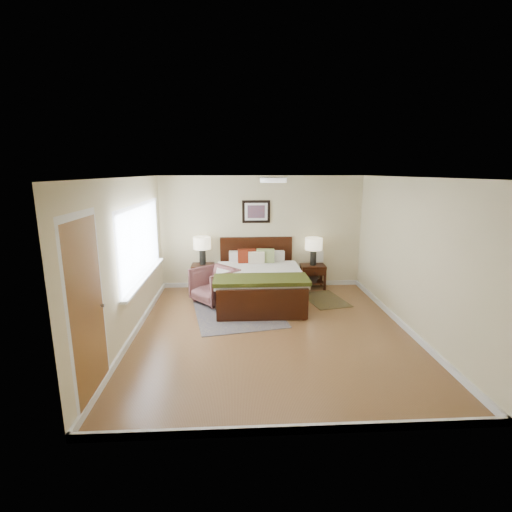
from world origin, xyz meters
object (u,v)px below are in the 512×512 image
lamp_right (314,246)px  bed (259,276)px  nightstand_left (203,270)px  nightstand_right (313,274)px  rug_persian (236,309)px  armchair (215,285)px  lamp_left (202,245)px

lamp_right → bed: bearing=-147.6°
bed → lamp_right: bed is taller
nightstand_left → nightstand_right: bearing=0.2°
lamp_right → rug_persian: (-1.74, -1.27, -0.97)m
nightstand_right → rug_persian: nightstand_right is taller
lamp_right → nightstand_left: bearing=-179.5°
armchair → nightstand_right: bearing=69.0°
bed → nightstand_right: 1.51m
nightstand_left → armchair: armchair is taller
lamp_right → lamp_left: bearing=180.0°
nightstand_right → armchair: armchair is taller
bed → nightstand_right: bed is taller
nightstand_right → lamp_right: (0.00, 0.01, 0.64)m
bed → armchair: bed is taller
lamp_left → nightstand_left: bearing=-90.0°
nightstand_right → armchair: size_ratio=0.69×
rug_persian → lamp_right: bearing=25.4°
nightstand_left → nightstand_right: (2.46, 0.01, -0.13)m
bed → rug_persian: 0.84m
nightstand_right → rug_persian: (-1.74, -1.26, -0.33)m
bed → rug_persian: bed is taller
armchair → rug_persian: 0.71m
bed → rug_persian: (-0.47, -0.46, -0.52)m
lamp_left → bed: bearing=-34.1°
nightstand_left → lamp_left: size_ratio=0.96×
nightstand_left → lamp_right: (2.46, 0.02, 0.51)m
nightstand_right → lamp_left: bearing=179.7°
nightstand_left → lamp_right: 2.51m
bed → lamp_left: (-1.19, 0.81, 0.50)m
nightstand_left → nightstand_right: size_ratio=1.08×
lamp_right → rug_persian: 2.36m
lamp_left → armchair: (0.30, -0.82, -0.67)m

